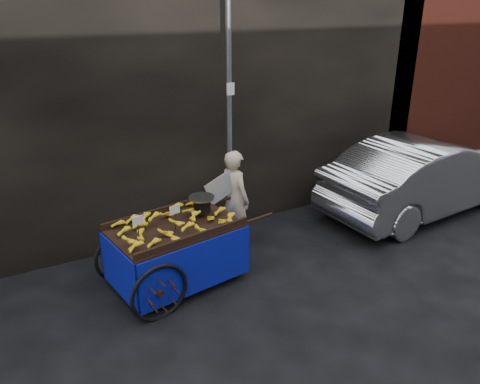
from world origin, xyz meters
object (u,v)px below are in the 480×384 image
banana_cart (172,234)px  plastic_bag (228,244)px  parked_car (425,175)px  vendor (235,199)px

banana_cart → plastic_bag: size_ratio=9.53×
banana_cart → parked_car: (4.91, 0.13, -0.08)m
vendor → parked_car: (3.64, -0.49, -0.10)m
plastic_bag → parked_car: 3.90m
vendor → plastic_bag: (-0.20, -0.15, -0.66)m
vendor → parked_car: 3.68m
vendor → parked_car: size_ratio=0.37×
banana_cart → vendor: 1.41m
banana_cart → parked_car: parked_car is taller
banana_cart → vendor: size_ratio=1.55×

